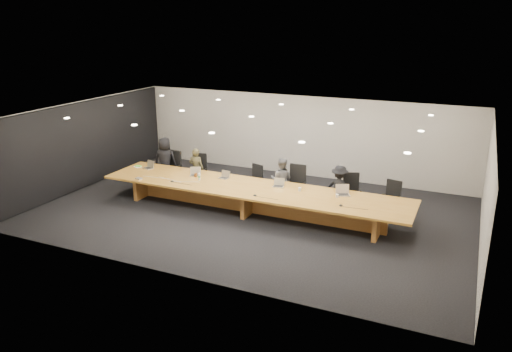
{
  "coord_description": "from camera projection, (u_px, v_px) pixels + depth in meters",
  "views": [
    {
      "loc": [
        5.57,
        -12.09,
        5.3
      ],
      "look_at": [
        0.0,
        0.3,
        1.0
      ],
      "focal_mm": 35.0,
      "sensor_mm": 36.0,
      "label": 1
    }
  ],
  "objects": [
    {
      "name": "person_a",
      "position": [
        165.0,
        160.0,
        16.6
      ],
      "size": [
        0.87,
        0.68,
        1.57
      ],
      "primitive_type": "imported",
      "rotation": [
        0.0,
        0.0,
        3.41
      ],
      "color": "black",
      "rests_on": "ground"
    },
    {
      "name": "person_c",
      "position": [
        281.0,
        180.0,
        14.94
      ],
      "size": [
        0.72,
        0.59,
        1.36
      ],
      "primitive_type": "imported",
      "rotation": [
        0.0,
        0.0,
        3.26
      ],
      "color": "#545556",
      "rests_on": "ground"
    },
    {
      "name": "laptop_d",
      "position": [
        278.0,
        183.0,
        14.07
      ],
      "size": [
        0.33,
        0.26,
        0.24
      ],
      "primitive_type": null,
      "rotation": [
        0.0,
        0.0,
        0.12
      ],
      "color": "#B7AD8C",
      "rests_on": "conference_table"
    },
    {
      "name": "person_b",
      "position": [
        196.0,
        169.0,
        16.04
      ],
      "size": [
        0.53,
        0.37,
        1.36
      ],
      "primitive_type": "imported",
      "rotation": [
        0.0,
        0.0,
        3.24
      ],
      "color": "#3B3620",
      "rests_on": "ground"
    },
    {
      "name": "left_wall_panel",
      "position": [
        86.0,
        145.0,
        16.2
      ],
      "size": [
        0.08,
        7.84,
        2.74
      ],
      "primitive_type": "cube",
      "color": "black",
      "rests_on": "ground"
    },
    {
      "name": "chair_mid_left",
      "position": [
        253.0,
        181.0,
        15.45
      ],
      "size": [
        0.65,
        0.65,
        1.01
      ],
      "primitive_type": null,
      "rotation": [
        0.0,
        0.0,
        -0.32
      ],
      "color": "black",
      "rests_on": "ground"
    },
    {
      "name": "water_bottle",
      "position": [
        199.0,
        177.0,
        14.66
      ],
      "size": [
        0.08,
        0.08,
        0.21
      ],
      "primitive_type": "cylinder",
      "rotation": [
        0.0,
        0.0,
        -0.2
      ],
      "color": "silver",
      "rests_on": "conference_table"
    },
    {
      "name": "mic_right",
      "position": [
        341.0,
        205.0,
        12.7
      ],
      "size": [
        0.14,
        0.14,
        0.03
      ],
      "primitive_type": "cone",
      "rotation": [
        0.0,
        0.0,
        -0.43
      ],
      "color": "black",
      "rests_on": "conference_table"
    },
    {
      "name": "conference_table",
      "position": [
        252.0,
        195.0,
        14.13
      ],
      "size": [
        9.0,
        1.8,
        0.75
      ],
      "color": "#9C6822",
      "rests_on": "ground"
    },
    {
      "name": "av_box",
      "position": [
        139.0,
        178.0,
        14.8
      ],
      "size": [
        0.22,
        0.18,
        0.03
      ],
      "primitive_type": "cube",
      "rotation": [
        0.0,
        0.0,
        -0.21
      ],
      "color": "silver",
      "rests_on": "conference_table"
    },
    {
      "name": "mic_left",
      "position": [
        172.0,
        181.0,
        14.56
      ],
      "size": [
        0.12,
        0.12,
        0.03
      ],
      "primitive_type": "cone",
      "rotation": [
        0.0,
        0.0,
        0.01
      ],
      "color": "black",
      "rests_on": "conference_table"
    },
    {
      "name": "notepad",
      "position": [
        138.0,
        167.0,
        16.0
      ],
      "size": [
        0.28,
        0.26,
        0.01
      ],
      "primitive_type": "cube",
      "rotation": [
        0.0,
        0.0,
        -0.37
      ],
      "color": "silver",
      "rests_on": "conference_table"
    },
    {
      "name": "chair_far_left",
      "position": [
        171.0,
        167.0,
        16.57
      ],
      "size": [
        0.64,
        0.64,
        1.14
      ],
      "primitive_type": null,
      "rotation": [
        0.0,
        0.0,
        -0.11
      ],
      "color": "black",
      "rests_on": "ground"
    },
    {
      "name": "ground",
      "position": [
        252.0,
        212.0,
        14.29
      ],
      "size": [
        12.0,
        12.0,
        0.0
      ],
      "primitive_type": "plane",
      "color": "black",
      "rests_on": "ground"
    },
    {
      "name": "back_wall",
      "position": [
        300.0,
        136.0,
        17.34
      ],
      "size": [
        12.0,
        0.02,
        2.8
      ],
      "primitive_type": "cube",
      "color": "silver",
      "rests_on": "ground"
    },
    {
      "name": "laptop_a",
      "position": [
        148.0,
        165.0,
        15.79
      ],
      "size": [
        0.38,
        0.32,
        0.25
      ],
      "primitive_type": null,
      "rotation": [
        0.0,
        0.0,
        -0.3
      ],
      "color": "tan",
      "rests_on": "conference_table"
    },
    {
      "name": "paper_cup_near",
      "position": [
        300.0,
        189.0,
        13.75
      ],
      "size": [
        0.09,
        0.09,
        0.1
      ],
      "primitive_type": "cone",
      "rotation": [
        0.0,
        0.0,
        -0.09
      ],
      "color": "silver",
      "rests_on": "conference_table"
    },
    {
      "name": "laptop_b",
      "position": [
        195.0,
        172.0,
        15.08
      ],
      "size": [
        0.39,
        0.35,
        0.25
      ],
      "primitive_type": null,
      "rotation": [
        0.0,
        0.0,
        0.43
      ],
      "color": "tan",
      "rests_on": "conference_table"
    },
    {
      "name": "laptop_c",
      "position": [
        224.0,
        175.0,
        14.82
      ],
      "size": [
        0.31,
        0.24,
        0.23
      ],
      "primitive_type": null,
      "rotation": [
        0.0,
        0.0,
        -0.12
      ],
      "color": "tan",
      "rests_on": "conference_table"
    },
    {
      "name": "chair_left",
      "position": [
        197.0,
        171.0,
        16.17
      ],
      "size": [
        0.65,
        0.65,
        1.14
      ],
      "primitive_type": null,
      "rotation": [
        0.0,
        0.0,
        0.12
      ],
      "color": "black",
      "rests_on": "ground"
    },
    {
      "name": "chair_far_right",
      "position": [
        390.0,
        199.0,
        13.82
      ],
      "size": [
        0.64,
        0.64,
        1.04
      ],
      "primitive_type": null,
      "rotation": [
        0.0,
        0.0,
        -0.24
      ],
      "color": "black",
      "rests_on": "ground"
    },
    {
      "name": "chair_right",
      "position": [
        351.0,
        192.0,
        14.3
      ],
      "size": [
        0.7,
        0.7,
        1.09
      ],
      "primitive_type": null,
      "rotation": [
        0.0,
        0.0,
        0.31
      ],
      "color": "black",
      "rests_on": "ground"
    },
    {
      "name": "amber_mug",
      "position": [
        196.0,
        175.0,
        14.99
      ],
      "size": [
        0.1,
        0.1,
        0.11
      ],
      "primitive_type": "cylinder",
      "rotation": [
        0.0,
        0.0,
        0.14
      ],
      "color": "brown",
      "rests_on": "conference_table"
    },
    {
      "name": "mic_center",
      "position": [
        255.0,
        195.0,
        13.41
      ],
      "size": [
        0.13,
        0.13,
        0.03
      ],
      "primitive_type": "cone",
      "rotation": [
        0.0,
        0.0,
        0.25
      ],
      "color": "black",
      "rests_on": "conference_table"
    },
    {
      "name": "lime_gadget",
      "position": [
        138.0,
        166.0,
        16.0
      ],
      "size": [
        0.19,
        0.13,
        0.03
      ],
      "primitive_type": "cube",
      "rotation": [
        0.0,
        0.0,
        0.19
      ],
      "color": "#5AC033",
      "rests_on": "notepad"
    },
    {
      "name": "laptop_e",
      "position": [
        343.0,
        190.0,
        13.39
      ],
      "size": [
        0.44,
        0.39,
        0.29
      ],
      "primitive_type": null,
      "rotation": [
        0.0,
        0.0,
        0.43
      ],
      "color": "#C9B399",
      "rests_on": "conference_table"
    },
    {
      "name": "person_d",
      "position": [
        339.0,
        188.0,
        14.23
      ],
      "size": [
        0.95,
        0.66,
        1.34
      ],
      "primitive_type": "imported",
      "rotation": [
        0.0,
        0.0,
        2.94
      ],
      "color": "black",
      "rests_on": "ground"
    },
    {
      "name": "chair_mid_right",
      "position": [
        295.0,
        185.0,
        14.79
      ],
      "size": [
        0.62,
        0.62,
        1.19
      ],
      "primitive_type": null,
      "rotation": [
        0.0,
        0.0,
        0.03
      ],
      "color": "black",
      "rests_on": "ground"
    },
    {
      "name": "paper_cup_far",
      "position": [
        337.0,
        196.0,
        13.26
      ],
      "size": [
        0.1,
        0.1,
        0.09
      ],
      "primitive_type": "cone",
      "rotation": [
        0.0,
        0.0,
        -0.34
      ],
      "color": "silver",
      "rests_on": "conference_table"
    }
  ]
}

